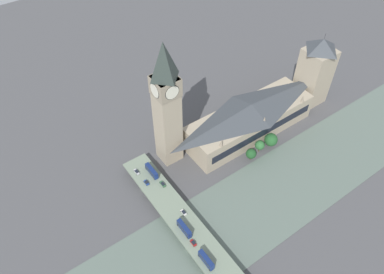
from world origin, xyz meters
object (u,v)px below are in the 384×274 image
(double_decker_bus_lead, at_px, (184,228))
(car_southbound_lead, at_px, (163,184))
(double_decker_bus_mid, at_px, (206,260))
(car_southbound_mid, at_px, (146,183))
(car_northbound_lead, at_px, (193,243))
(car_northbound_tail, at_px, (137,172))
(victoria_tower, at_px, (315,71))
(car_northbound_mid, at_px, (184,212))
(parliament_hall, at_px, (250,119))
(road_bridge, at_px, (197,240))
(clock_tower, at_px, (166,104))
(double_decker_bus_rear, at_px, (152,171))

(double_decker_bus_lead, height_order, car_southbound_lead, double_decker_bus_lead)
(double_decker_bus_mid, height_order, car_southbound_mid, double_decker_bus_mid)
(car_northbound_lead, height_order, car_northbound_tail, car_northbound_tail)
(victoria_tower, bearing_deg, car_northbound_mid, 103.14)
(double_decker_bus_lead, height_order, double_decker_bus_mid, double_decker_bus_mid)
(double_decker_bus_mid, relative_size, car_southbound_mid, 2.66)
(parliament_hall, relative_size, victoria_tower, 1.64)
(victoria_tower, bearing_deg, car_northbound_tail, 86.61)
(victoria_tower, xyz_separation_m, road_bridge, (-47.98, 136.71, -20.69))
(road_bridge, xyz_separation_m, car_southbound_lead, (39.60, -4.00, 1.86))
(car_southbound_mid, bearing_deg, clock_tower, -60.58)
(double_decker_bus_mid, height_order, car_southbound_lead, double_decker_bus_mid)
(car_northbound_tail, relative_size, car_southbound_mid, 1.16)
(double_decker_bus_lead, distance_m, double_decker_bus_mid, 20.52)
(car_northbound_mid, bearing_deg, clock_tower, -23.68)
(victoria_tower, distance_m, double_decker_bus_mid, 154.20)
(victoria_tower, height_order, double_decker_bus_mid, victoria_tower)
(parliament_hall, xyz_separation_m, double_decker_bus_rear, (2.43, 74.70, -3.52))
(car_northbound_lead, relative_size, car_southbound_lead, 0.84)
(double_decker_bus_lead, distance_m, car_northbound_tail, 48.83)
(car_northbound_lead, height_order, car_southbound_lead, car_northbound_lead)
(double_decker_bus_mid, height_order, car_northbound_mid, double_decker_bus_mid)
(victoria_tower, bearing_deg, parliament_hall, 90.06)
(car_southbound_mid, bearing_deg, victoria_tower, -89.18)
(parliament_hall, xyz_separation_m, car_southbound_mid, (-1.94, 81.03, -5.38))
(road_bridge, height_order, car_southbound_lead, car_southbound_lead)
(road_bridge, xyz_separation_m, double_decker_bus_rear, (50.35, -3.13, 3.79))
(parliament_hall, bearing_deg, car_southbound_mid, 91.37)
(clock_tower, distance_m, double_decker_bus_lead, 68.49)
(car_southbound_lead, bearing_deg, car_northbound_mid, 177.60)
(clock_tower, xyz_separation_m, road_bridge, (-60.25, 22.11, -39.82))
(car_northbound_tail, bearing_deg, parliament_hall, -95.86)
(road_bridge, bearing_deg, car_northbound_mid, -10.30)
(car_northbound_mid, height_order, car_southbound_mid, car_southbound_mid)
(parliament_hall, relative_size, car_northbound_mid, 21.69)
(road_bridge, bearing_deg, double_decker_bus_lead, 20.83)
(victoria_tower, height_order, double_decker_bus_rear, victoria_tower)
(double_decker_bus_mid, height_order, car_northbound_tail, double_decker_bus_mid)
(parliament_hall, height_order, car_southbound_mid, parliament_hall)
(double_decker_bus_mid, relative_size, car_southbound_lead, 2.25)
(road_bridge, distance_m, car_northbound_lead, 3.87)
(parliament_hall, height_order, car_northbound_lead, parliament_hall)
(car_northbound_tail, xyz_separation_m, car_southbound_lead, (-16.71, -7.91, -0.05))
(parliament_hall, distance_m, car_northbound_mid, 81.18)
(car_northbound_mid, xyz_separation_m, car_southbound_mid, (29.20, 6.25, 0.08))
(car_northbound_mid, bearing_deg, double_decker_bus_mid, 166.76)
(victoria_tower, relative_size, double_decker_bus_mid, 5.23)
(double_decker_bus_lead, xyz_separation_m, double_decker_bus_mid, (-20.49, 1.08, 0.01))
(double_decker_bus_lead, xyz_separation_m, car_northbound_mid, (9.25, -5.92, -2.09))
(road_bridge, bearing_deg, clock_tower, -20.15)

